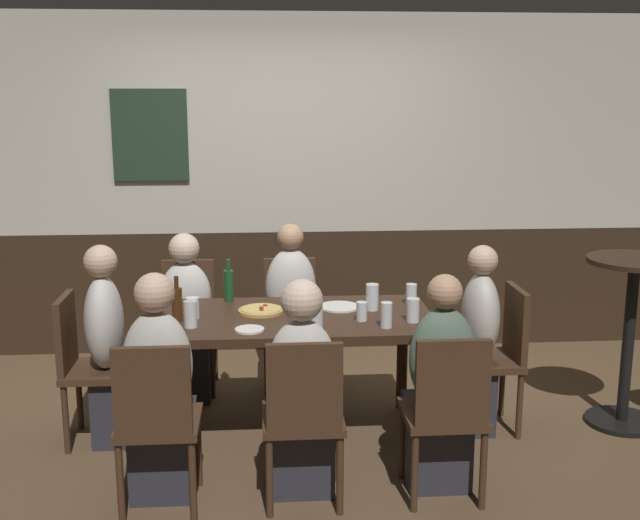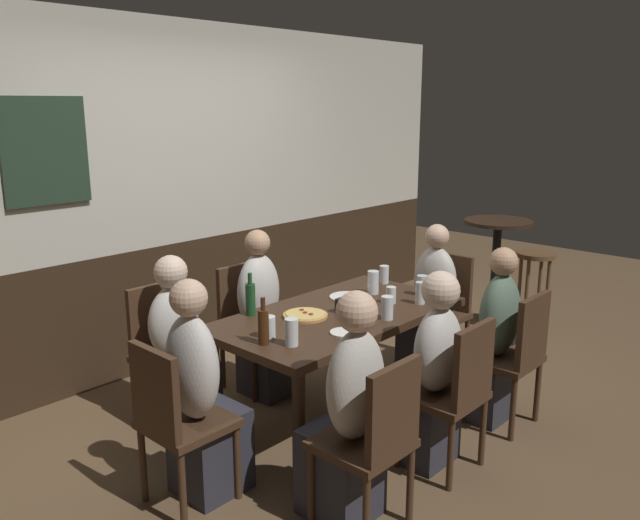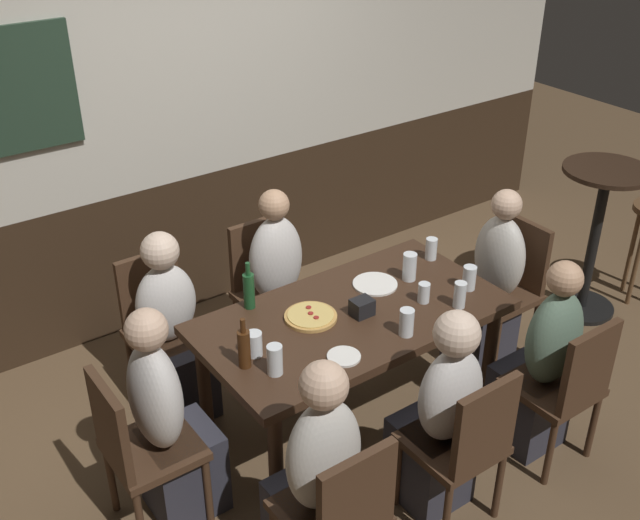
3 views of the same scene
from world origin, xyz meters
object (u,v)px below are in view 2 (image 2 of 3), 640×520
pizza (305,315)px  pint_glass_stout (269,329)px  condiment_caddy (346,305)px  chair_left_near (374,437)px  chair_mid_near (455,388)px  person_mid_near (429,382)px  plate_white_large (348,297)px  side_bar_table (495,271)px  tumbler_short (373,283)px  highball_clear (422,286)px  person_head_east (430,313)px  person_mid_far (264,326)px  bar_stool (535,270)px  person_left_far (180,357)px  dining_table (337,325)px  beer_bottle_green (250,298)px  tumbler_water (387,309)px  pint_glass_amber (391,296)px  beer_bottle_brown (263,326)px  person_left_near (348,425)px  plate_white_small (344,333)px  chair_head_west (175,417)px  chair_head_east (442,305)px  pint_glass_pale (384,276)px  chair_left_far (164,346)px  chair_mid_far (248,319)px  beer_glass_tall (420,294)px  person_right_near (491,348)px  chair_right_near (515,352)px  person_head_west (201,406)px

pizza → pint_glass_stout: (-0.39, -0.10, 0.04)m
condiment_caddy → chair_left_near: bearing=-132.5°
chair_mid_near → person_mid_near: 0.16m
plate_white_large → side_bar_table: 1.76m
chair_mid_near → tumbler_short: tumbler_short is taller
condiment_caddy → highball_clear: bearing=-12.2°
highball_clear → person_head_east: bearing=24.2°
person_mid_far → condiment_caddy: (0.03, -0.72, 0.30)m
bar_stool → person_left_far: bearing=165.3°
dining_table → beer_bottle_green: (-0.40, 0.35, 0.19)m
chair_mid_near → tumbler_water: bearing=79.5°
tumbler_water → side_bar_table: bearing=8.8°
dining_table → condiment_caddy: (0.03, -0.04, 0.13)m
person_mid_near → highball_clear: 0.89m
chair_mid_near → pizza: bearing=102.3°
pint_glass_amber → beer_bottle_brown: 1.05m
beer_bottle_brown → bar_stool: beer_bottle_brown is taller
person_left_near → plate_white_small: (0.44, 0.40, 0.25)m
pint_glass_amber → plate_white_large: size_ratio=0.44×
chair_head_west → beer_bottle_brown: (0.54, -0.06, 0.35)m
chair_head_east → pint_glass_pale: size_ratio=6.80×
chair_left_far → person_mid_near: bearing=-65.2°
chair_mid_far → bar_stool: 2.67m
tumbler_water → plate_white_small: tumbler_water is taller
chair_head_west → dining_table: bearing=0.0°
chair_mid_near → pint_glass_stout: chair_mid_near is taller
pizza → tumbler_water: (0.30, -0.39, 0.05)m
pizza → tumbler_short: bearing=0.2°
chair_mid_near → person_head_east: 1.35m
chair_mid_far → person_left_far: person_left_far is taller
highball_clear → beer_bottle_green: 1.18m
chair_left_near → plate_white_large: bearing=45.4°
chair_head_west → side_bar_table: bearing=-0.1°
chair_head_east → person_head_east: 0.16m
pizza → beer_glass_tall: (0.69, -0.36, 0.06)m
person_right_near → pint_glass_amber: person_right_near is taller
beer_glass_tall → person_left_far: bearing=141.4°
person_left_near → tumbler_short: size_ratio=7.45×
chair_left_far → chair_left_near: (0.00, -1.69, 0.00)m
person_right_near → bar_stool: (1.77, 0.53, 0.09)m
person_left_near → highball_clear: person_left_near is taller
highball_clear → plate_white_large: bearing=140.3°
chair_mid_far → person_mid_near: size_ratio=0.78×
tumbler_short → condiment_caddy: bearing=-163.6°
pint_glass_stout → person_left_near: bearing=-99.5°
chair_right_near → bar_stool: size_ratio=1.22×
chair_mid_near → chair_right_near: same height
person_left_near → tumbler_water: (0.81, 0.38, 0.31)m
plate_white_large → person_head_west: bearing=-173.8°
pint_glass_pale → person_left_near: bearing=-148.6°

